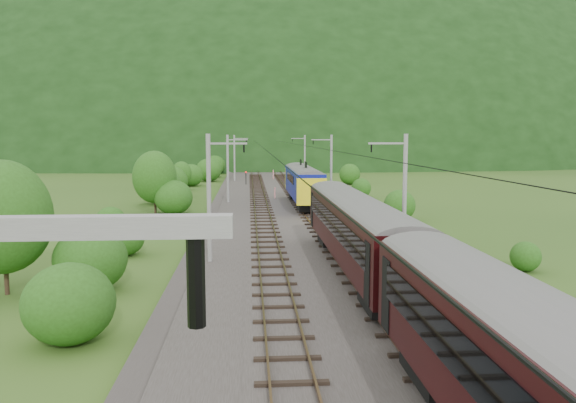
{
  "coord_description": "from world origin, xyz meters",
  "views": [
    {
      "loc": [
        -3.71,
        -34.96,
        8.18
      ],
      "look_at": [
        -0.39,
        12.4,
        2.6
      ],
      "focal_mm": 35.0,
      "sensor_mm": 36.0,
      "label": 1
    }
  ],
  "objects": [
    {
      "name": "hazard_post_far",
      "position": [
        0.75,
        67.35,
        1.13
      ],
      "size": [
        0.18,
        0.18,
        1.67
      ],
      "primitive_type": "cylinder",
      "color": "red",
      "rests_on": "railbed"
    },
    {
      "name": "railbed",
      "position": [
        0.0,
        10.0,
        0.15
      ],
      "size": [
        14.0,
        220.0,
        0.3
      ],
      "primitive_type": "cube",
      "color": "#38332D",
      "rests_on": "ground"
    },
    {
      "name": "mountain_ridge",
      "position": [
        -120.0,
        300.0,
        0.0
      ],
      "size": [
        336.0,
        280.0,
        132.0
      ],
      "primitive_type": "ellipsoid",
      "color": "black",
      "rests_on": "ground"
    },
    {
      "name": "track_right",
      "position": [
        2.4,
        10.0,
        0.37
      ],
      "size": [
        2.4,
        220.0,
        0.27
      ],
      "color": "brown",
      "rests_on": "railbed"
    },
    {
      "name": "vegetation_right",
      "position": [
        11.71,
        21.36,
        1.37
      ],
      "size": [
        5.79,
        98.29,
        3.16
      ],
      "color": "#265115",
      "rests_on": "ground"
    },
    {
      "name": "catenary_left",
      "position": [
        -6.12,
        32.0,
        4.5
      ],
      "size": [
        2.54,
        192.28,
        8.0
      ],
      "color": "gray",
      "rests_on": "railbed"
    },
    {
      "name": "overhead_wires",
      "position": [
        0.0,
        10.0,
        7.1
      ],
      "size": [
        4.83,
        198.0,
        0.03
      ],
      "color": "black",
      "rests_on": "ground"
    },
    {
      "name": "vegetation_left",
      "position": [
        -13.46,
        29.16,
        2.36
      ],
      "size": [
        10.08,
        148.92,
        7.0
      ],
      "color": "#265115",
      "rests_on": "ground"
    },
    {
      "name": "track_left",
      "position": [
        -2.4,
        10.0,
        0.37
      ],
      "size": [
        2.4,
        220.0,
        0.27
      ],
      "color": "brown",
      "rests_on": "railbed"
    },
    {
      "name": "mountain_main",
      "position": [
        0.0,
        260.0,
        0.0
      ],
      "size": [
        504.0,
        360.0,
        244.0
      ],
      "primitive_type": "ellipsoid",
      "color": "black",
      "rests_on": "ground"
    },
    {
      "name": "hazard_post_near",
      "position": [
        -0.44,
        35.39,
        0.99
      ],
      "size": [
        0.15,
        0.15,
        1.38
      ],
      "primitive_type": "cylinder",
      "color": "red",
      "rests_on": "railbed"
    },
    {
      "name": "ground",
      "position": [
        0.0,
        0.0,
        0.0
      ],
      "size": [
        600.0,
        600.0,
        0.0
      ],
      "primitive_type": "plane",
      "color": "#294C17",
      "rests_on": "ground"
    },
    {
      "name": "signal",
      "position": [
        -4.18,
        56.44,
        1.53
      ],
      "size": [
        0.23,
        0.23,
        2.1
      ],
      "color": "black",
      "rests_on": "railbed"
    },
    {
      "name": "catenary_right",
      "position": [
        6.12,
        32.0,
        4.5
      ],
      "size": [
        2.54,
        192.28,
        8.0
      ],
      "color": "gray",
      "rests_on": "railbed"
    }
  ]
}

